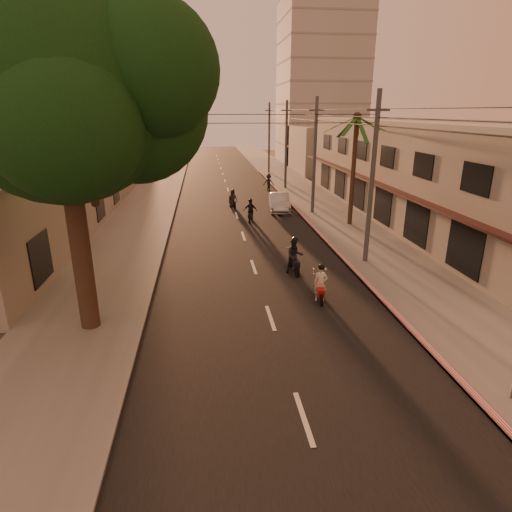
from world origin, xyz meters
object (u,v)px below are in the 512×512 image
object	(u,v)px
palm_tree	(357,123)
scooter_mid_a	(294,257)
scooter_red	(320,284)
scooter_mid_b	(250,211)
scooter_far_b	(269,183)
scooter_far_a	(233,199)
parked_car	(279,202)
broadleaf_tree	(73,94)

from	to	relation	value
palm_tree	scooter_mid_a	world-z (taller)	palm_tree
scooter_red	scooter_mid_b	bearing A→B (deg)	104.81
scooter_red	scooter_far_b	bearing A→B (deg)	95.00
scooter_mid_a	palm_tree	bearing A→B (deg)	54.13
scooter_far_a	parked_car	world-z (taller)	scooter_far_a
palm_tree	scooter_far_a	distance (m)	12.40
scooter_mid_a	parked_car	bearing A→B (deg)	80.96
scooter_mid_b	scooter_far_b	world-z (taller)	scooter_far_b
scooter_red	scooter_mid_b	distance (m)	14.48
scooter_mid_b	scooter_far_a	bearing A→B (deg)	113.04
palm_tree	scooter_mid_a	xyz separation A→B (m)	(-6.01, -9.05, -6.27)
scooter_mid_a	parked_car	world-z (taller)	scooter_mid_a
scooter_mid_b	parked_car	size ratio (longest dim) A/B	0.39
broadleaf_tree	scooter_far_b	size ratio (longest dim) A/B	6.56
scooter_far_b	parked_car	distance (m)	9.54
scooter_red	scooter_mid_a	world-z (taller)	scooter_mid_a
scooter_far_a	scooter_far_b	size ratio (longest dim) A/B	0.91
palm_tree	scooter_mid_b	xyz separation A→B (m)	(-7.11, 1.86, -6.33)
scooter_mid_a	scooter_far_b	distance (m)	23.93
scooter_mid_b	palm_tree	bearing A→B (deg)	-2.77
palm_tree	scooter_red	xyz separation A→B (m)	(-5.57, -12.54, -6.39)
palm_tree	scooter_far_a	bearing A→B (deg)	139.65
scooter_mid_b	scooter_far_a	xyz separation A→B (m)	(-0.99, 5.02, -0.06)
broadleaf_tree	parked_car	size ratio (longest dim) A/B	2.63
scooter_mid_a	scooter_mid_b	xyz separation A→B (m)	(-1.10, 10.91, -0.06)
scooter_far_a	scooter_far_b	bearing A→B (deg)	48.69
scooter_red	scooter_mid_a	size ratio (longest dim) A/B	0.88
scooter_mid_a	scooter_far_a	bearing A→B (deg)	95.18
broadleaf_tree	scooter_red	bearing A→B (deg)	8.29
scooter_mid_b	parked_car	bearing A→B (deg)	62.44
scooter_far_a	parked_car	bearing A→B (deg)	-36.07
scooter_red	scooter_far_a	xyz separation A→B (m)	(-2.53, 19.42, 0.00)
broadleaf_tree	scooter_far_a	distance (m)	23.06
palm_tree	scooter_far_a	size ratio (longest dim) A/B	4.88
palm_tree	scooter_far_b	world-z (taller)	palm_tree
scooter_red	palm_tree	bearing A→B (deg)	74.76
broadleaf_tree	scooter_far_a	size ratio (longest dim) A/B	7.19
scooter_far_a	scooter_mid_a	bearing A→B (deg)	-95.28
scooter_far_b	broadleaf_tree	bearing A→B (deg)	-105.14
scooter_mid_b	scooter_far_b	size ratio (longest dim) A/B	0.98
broadleaf_tree	parked_car	world-z (taller)	broadleaf_tree
scooter_red	scooter_far_b	xyz separation A→B (m)	(1.77, 27.32, 0.07)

